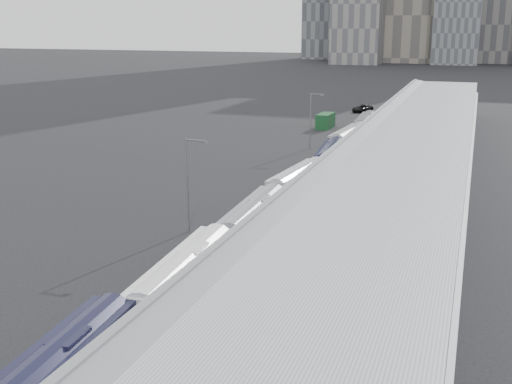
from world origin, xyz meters
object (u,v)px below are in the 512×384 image
at_px(bus_3, 254,226).
at_px(bus_5, 330,161).
at_px(bus_2, 185,286).
at_px(street_lamp_near, 189,179).
at_px(street_lamp_far, 312,117).
at_px(bus_7, 365,127).
at_px(bus_4, 298,186).
at_px(shipping_container, 325,121).
at_px(suv, 362,108).
at_px(bus_6, 349,142).

xyz_separation_m(bus_3, bus_5, (0.23, 28.75, -0.09)).
xyz_separation_m(bus_2, bus_3, (-0.01, 13.72, -0.05)).
relative_size(street_lamp_near, street_lamp_far, 1.03).
distance_m(bus_7, street_lamp_far, 15.22).
xyz_separation_m(bus_4, bus_5, (0.48, 13.68, 0.03)).
bearing_deg(bus_4, bus_2, -83.81).
xyz_separation_m(street_lamp_far, shipping_container, (-2.44, 19.96, -3.52)).
bearing_deg(bus_4, suv, 100.11).
distance_m(bus_7, suv, 30.49).
bearing_deg(bus_2, bus_5, 86.39).
bearing_deg(bus_2, street_lamp_far, 92.63).
bearing_deg(bus_6, bus_2, -85.34).
distance_m(bus_7, shipping_container, 10.37).
bearing_deg(shipping_container, suv, 86.72).
bearing_deg(street_lamp_far, bus_5, -66.98).
bearing_deg(bus_4, bus_6, 95.20).
relative_size(bus_4, bus_5, 0.98).
height_order(bus_2, bus_7, bus_2).
height_order(bus_4, bus_6, bus_6).
distance_m(street_lamp_near, street_lamp_far, 41.95).
xyz_separation_m(bus_4, suv, (-5.55, 71.75, -0.73)).
relative_size(bus_3, shipping_container, 2.48).
height_order(bus_5, bus_7, bus_5).
bearing_deg(bus_6, street_lamp_near, -94.35).
bearing_deg(bus_5, street_lamp_near, -108.84).
distance_m(bus_5, suv, 58.38).
bearing_deg(bus_5, bus_3, -95.61).
distance_m(bus_5, street_lamp_near, 28.52).
bearing_deg(street_lamp_near, bus_7, 83.47).
height_order(street_lamp_near, suv, street_lamp_near).
bearing_deg(bus_5, bus_4, -97.15).
distance_m(bus_3, street_lamp_far, 43.72).
bearing_deg(bus_5, bus_7, 85.52).
distance_m(bus_6, street_lamp_near, 41.41).
xyz_separation_m(street_lamp_near, street_lamp_far, (0.56, 41.95, -0.13)).
xyz_separation_m(bus_2, bus_7, (-0.11, 70.59, -0.14)).
xyz_separation_m(bus_3, street_lamp_near, (-6.47, 1.25, 3.36)).
bearing_deg(bus_2, bus_6, 86.72).
distance_m(bus_6, shipping_container, 22.73).
xyz_separation_m(bus_5, bus_6, (-0.25, 13.26, 0.05)).
relative_size(bus_5, bus_7, 1.01).
relative_size(bus_4, suv, 2.25).
height_order(bus_3, suv, bus_3).
bearing_deg(bus_2, bus_7, 86.78).
bearing_deg(suv, bus_5, -61.13).
relative_size(bus_2, shipping_container, 2.56).
bearing_deg(bus_4, bus_3, -83.37).
bearing_deg(bus_2, street_lamp_near, 110.08).
bearing_deg(shipping_container, bus_2, -80.92).
bearing_deg(shipping_container, bus_5, -73.13).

